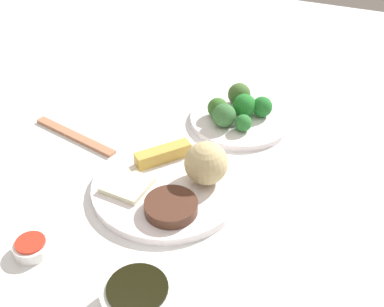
# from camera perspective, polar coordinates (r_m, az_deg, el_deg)

# --- Properties ---
(tabletop) EXTENTS (2.20, 2.20, 0.02)m
(tabletop) POSITION_cam_1_polar(r_m,az_deg,el_deg) (0.93, -2.82, -6.24)
(tabletop) COLOR silver
(tabletop) RESTS_ON ground
(main_plate) EXTENTS (0.28, 0.28, 0.02)m
(main_plate) POSITION_cam_1_polar(r_m,az_deg,el_deg) (0.95, -2.84, -3.80)
(main_plate) COLOR white
(main_plate) RESTS_ON tabletop
(rice_scoop) EXTENTS (0.08, 0.08, 0.08)m
(rice_scoop) POSITION_cam_1_polar(r_m,az_deg,el_deg) (0.92, 1.61, -1.10)
(rice_scoop) COLOR tan
(rice_scoop) RESTS_ON main_plate
(spring_roll) EXTENTS (0.09, 0.10, 0.03)m
(spring_roll) POSITION_cam_1_polar(r_m,az_deg,el_deg) (0.99, -3.30, -0.08)
(spring_roll) COLOR gold
(spring_roll) RESTS_ON main_plate
(crab_rangoon_wonton) EXTENTS (0.09, 0.08, 0.01)m
(crab_rangoon_wonton) POSITION_cam_1_polar(r_m,az_deg,el_deg) (0.94, -7.35, -3.57)
(crab_rangoon_wonton) COLOR beige
(crab_rangoon_wonton) RESTS_ON main_plate
(stir_fry_heap) EXTENTS (0.09, 0.09, 0.02)m
(stir_fry_heap) POSITION_cam_1_polar(r_m,az_deg,el_deg) (0.88, -2.40, -6.04)
(stir_fry_heap) COLOR #48291C
(stir_fry_heap) RESTS_ON main_plate
(broccoli_plate) EXTENTS (0.23, 0.23, 0.01)m
(broccoli_plate) POSITION_cam_1_polar(r_m,az_deg,el_deg) (1.14, 5.49, 3.89)
(broccoli_plate) COLOR white
(broccoli_plate) RESTS_ON tabletop
(broccoli_floret_0) EXTENTS (0.05, 0.05, 0.05)m
(broccoli_floret_0) POSITION_cam_1_polar(r_m,az_deg,el_deg) (1.09, 3.66, 4.34)
(broccoli_floret_0) COLOR #366D37
(broccoli_floret_0) RESTS_ON broccoli_plate
(broccoli_floret_1) EXTENTS (0.04, 0.04, 0.04)m
(broccoli_floret_1) POSITION_cam_1_polar(r_m,az_deg,el_deg) (1.08, 5.84, 3.47)
(broccoli_floret_1) COLOR #27712E
(broccoli_floret_1) RESTS_ON broccoli_plate
(broccoli_floret_2) EXTENTS (0.05, 0.05, 0.05)m
(broccoli_floret_2) POSITION_cam_1_polar(r_m,az_deg,el_deg) (1.13, 5.97, 5.45)
(broccoli_floret_2) COLOR #207428
(broccoli_floret_2) RESTS_ON broccoli_plate
(broccoli_floret_3) EXTENTS (0.05, 0.05, 0.05)m
(broccoli_floret_3) POSITION_cam_1_polar(r_m,az_deg,el_deg) (1.16, 5.37, 6.69)
(broccoli_floret_3) COLOR #3C5F2A
(broccoli_floret_3) RESTS_ON broccoli_plate
(broccoli_floret_4) EXTENTS (0.05, 0.05, 0.05)m
(broccoli_floret_4) POSITION_cam_1_polar(r_m,az_deg,el_deg) (1.13, 7.96, 5.28)
(broccoli_floret_4) COLOR #1F6B27
(broccoli_floret_4) RESTS_ON broccoli_plate
(broccoli_floret_5) EXTENTS (0.05, 0.05, 0.05)m
(broccoli_floret_5) POSITION_cam_1_polar(r_m,az_deg,el_deg) (1.12, 2.92, 5.19)
(broccoli_floret_5) COLOR #326325
(broccoli_floret_5) RESTS_ON broccoli_plate
(soy_sauce_bowl) EXTENTS (0.11, 0.11, 0.04)m
(soy_sauce_bowl) POSITION_cam_1_polar(r_m,az_deg,el_deg) (0.77, -6.10, -15.96)
(soy_sauce_bowl) COLOR white
(soy_sauce_bowl) RESTS_ON tabletop
(soy_sauce_bowl_liquid) EXTENTS (0.09, 0.09, 0.00)m
(soy_sauce_bowl_liquid) POSITION_cam_1_polar(r_m,az_deg,el_deg) (0.75, -6.22, -14.94)
(soy_sauce_bowl_liquid) COLOR black
(soy_sauce_bowl_liquid) RESTS_ON soy_sauce_bowl
(sauce_ramekin_sweet_and_sour) EXTENTS (0.06, 0.06, 0.02)m
(sauce_ramekin_sweet_and_sour) POSITION_cam_1_polar(r_m,az_deg,el_deg) (0.88, -17.71, -10.14)
(sauce_ramekin_sweet_and_sour) COLOR white
(sauce_ramekin_sweet_and_sour) RESTS_ON tabletop
(sauce_ramekin_sweet_and_sour_liquid) EXTENTS (0.05, 0.05, 0.00)m
(sauce_ramekin_sweet_and_sour_liquid) POSITION_cam_1_polar(r_m,az_deg,el_deg) (0.87, -17.87, -9.58)
(sauce_ramekin_sweet_and_sour_liquid) COLOR red
(sauce_ramekin_sweet_and_sour_liquid) RESTS_ON sauce_ramekin_sweet_and_sour
(chopsticks_pair) EXTENTS (0.22, 0.07, 0.01)m
(chopsticks_pair) POSITION_cam_1_polar(r_m,az_deg,el_deg) (1.11, -13.14, 1.93)
(chopsticks_pair) COLOR #AF7352
(chopsticks_pair) RESTS_ON tabletop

